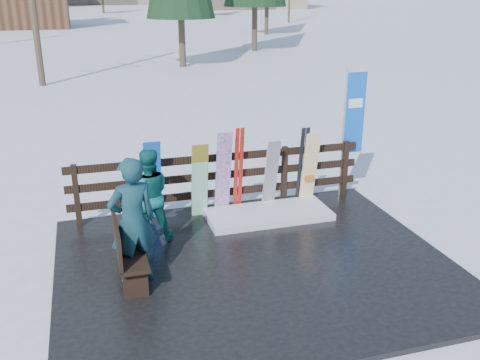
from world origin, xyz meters
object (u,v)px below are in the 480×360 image
object	(u,v)px
snowboard_4	(271,175)
snowboard_1	(200,184)
snowboard_5	(310,169)
rental_flag	(352,118)
snowboard_2	(200,181)
person_front	(133,221)
person_back	(148,196)
snowboard_3	(223,173)
bench	(125,245)
snowboard_0	(153,182)

from	to	relation	value
snowboard_4	snowboard_1	bearing A→B (deg)	180.00
snowboard_5	rental_flag	bearing A→B (deg)	15.46
snowboard_2	snowboard_4	xyz separation A→B (m)	(1.38, 0.00, -0.02)
snowboard_4	person_front	size ratio (longest dim) A/B	0.76
snowboard_4	snowboard_5	xyz separation A→B (m)	(0.79, 0.00, 0.04)
person_front	person_back	distance (m)	1.34
snowboard_2	snowboard_5	xyz separation A→B (m)	(2.16, 0.00, 0.02)
snowboard_1	rental_flag	bearing A→B (deg)	4.91
snowboard_1	snowboard_3	distance (m)	0.48
snowboard_3	person_back	world-z (taller)	snowboard_3
snowboard_3	snowboard_5	bearing A→B (deg)	0.00
snowboard_5	rental_flag	size ratio (longest dim) A/B	0.58
snowboard_1	snowboard_2	world-z (taller)	snowboard_2
snowboard_2	person_back	xyz separation A→B (m)	(-1.02, -0.70, 0.08)
snowboard_3	person_back	xyz separation A→B (m)	(-1.46, -0.70, -0.02)
person_back	rental_flag	bearing A→B (deg)	-169.08
bench	person_front	size ratio (longest dim) A/B	0.80
snowboard_1	snowboard_2	distance (m)	0.07
bench	person_back	xyz separation A→B (m)	(0.50, 1.13, 0.28)
snowboard_2	rental_flag	size ratio (longest dim) A/B	0.56
snowboard_0	person_front	size ratio (longest dim) A/B	0.85
snowboard_0	snowboard_1	distance (m)	0.86
rental_flag	person_back	world-z (taller)	rental_flag
snowboard_4	person_front	world-z (taller)	person_front
bench	snowboard_0	xyz separation A→B (m)	(0.66, 1.84, 0.27)
snowboard_1	person_front	world-z (taller)	person_front
snowboard_0	person_front	distance (m)	2.05
person_front	person_back	xyz separation A→B (m)	(0.37, 1.28, -0.14)
snowboard_4	person_front	bearing A→B (deg)	-144.43
snowboard_4	person_back	size ratio (longest dim) A/B	0.89
snowboard_1	snowboard_3	bearing A→B (deg)	-0.00
person_front	bench	bearing A→B (deg)	-60.81
bench	snowboard_3	world-z (taller)	snowboard_3
snowboard_3	snowboard_4	xyz separation A→B (m)	(0.93, 0.00, -0.12)
snowboard_2	snowboard_3	distance (m)	0.45
snowboard_4	snowboard_3	bearing A→B (deg)	-180.00
snowboard_4	rental_flag	distance (m)	2.00
snowboard_3	snowboard_4	distance (m)	0.94
snowboard_0	person_back	distance (m)	0.72
rental_flag	snowboard_3	bearing A→B (deg)	-174.28
snowboard_2	person_back	bearing A→B (deg)	-145.53
bench	snowboard_0	bearing A→B (deg)	70.14
snowboard_4	snowboard_5	distance (m)	0.79
snowboard_4	person_front	distance (m)	3.41
snowboard_2	snowboard_4	size ratio (longest dim) A/B	1.02
rental_flag	snowboard_0	bearing A→B (deg)	-176.13
snowboard_1	rental_flag	xyz separation A→B (m)	(3.14, 0.27, 0.96)
snowboard_5	snowboard_4	bearing A→B (deg)	180.00
snowboard_0	snowboard_1	bearing A→B (deg)	-0.00
snowboard_5	snowboard_2	bearing A→B (deg)	-180.00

